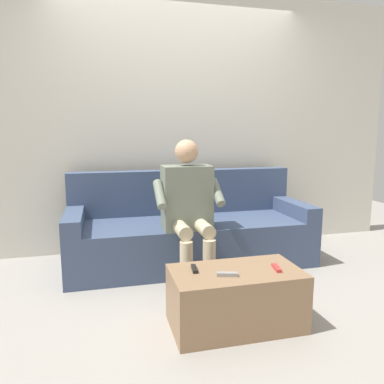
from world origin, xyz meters
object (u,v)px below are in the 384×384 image
object	(u,v)px
couch	(189,232)
remote_red	(277,268)
person_solo_seated	(188,203)
remote_black	(194,269)
coffee_table	(236,298)
remote_gray	(227,274)

from	to	relation	value
couch	remote_red	distance (m)	1.31
person_solo_seated	remote_red	world-z (taller)	person_solo_seated
remote_black	remote_red	distance (m)	0.52
couch	remote_black	xyz separation A→B (m)	(0.25, 1.17, 0.09)
couch	remote_red	size ratio (longest dim) A/B	18.09
remote_red	coffee_table	bearing A→B (deg)	90.29
remote_black	person_solo_seated	bearing A→B (deg)	176.20
coffee_table	remote_red	bearing A→B (deg)	170.17
remote_black	coffee_table	bearing A→B (deg)	82.54
person_solo_seated	remote_red	distance (m)	0.99
remote_red	person_solo_seated	bearing A→B (deg)	32.42
couch	person_solo_seated	xyz separation A→B (m)	(0.11, 0.40, 0.36)
couch	remote_gray	world-z (taller)	couch
couch	remote_black	size ratio (longest dim) A/B	18.77
remote_gray	remote_black	size ratio (longest dim) A/B	1.05
remote_gray	remote_red	bearing A→B (deg)	-159.45
person_solo_seated	remote_gray	bearing A→B (deg)	91.36
remote_black	remote_gray	bearing A→B (deg)	57.51
coffee_table	remote_red	distance (m)	0.32
remote_black	couch	bearing A→B (deg)	174.80
couch	person_solo_seated	bearing A→B (deg)	75.17
person_solo_seated	remote_gray	xyz separation A→B (m)	(-0.02, 0.91, -0.27)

